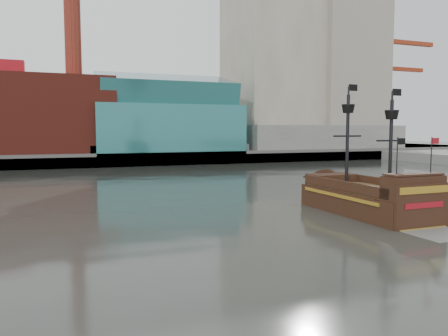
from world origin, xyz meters
name	(u,v)px	position (x,y,z in m)	size (l,w,h in m)	color
ground	(291,256)	(0.00, 0.00, 0.00)	(400.00, 400.00, 0.00)	#252722
promenade_far	(107,154)	(0.00, 92.00, 1.00)	(220.00, 60.00, 2.00)	slate
seawall	(124,160)	(0.00, 62.50, 1.30)	(220.00, 1.00, 2.60)	#4C4C49
skyline	(131,55)	(5.21, 84.56, 24.55)	(149.00, 45.00, 62.00)	brown
crane_a	(387,88)	(78.63, 82.00, 19.11)	(22.50, 4.00, 32.25)	slate
crane_b	(388,103)	(88.23, 92.00, 15.57)	(19.10, 4.00, 26.25)	slate
pirate_ship	(367,201)	(11.90, 8.29, 1.05)	(5.00, 15.44, 11.53)	black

